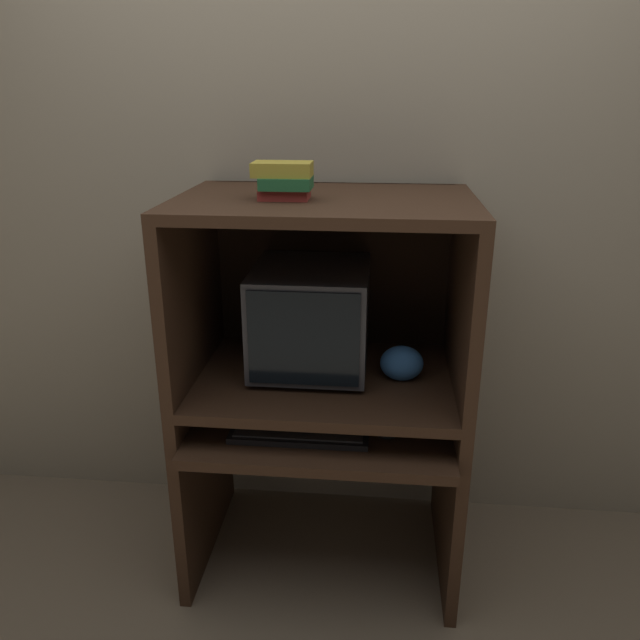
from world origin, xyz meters
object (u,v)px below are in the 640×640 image
at_px(keyboard, 299,433).
at_px(snack_bag, 402,363).
at_px(crt_monitor, 311,317).
at_px(book_stack, 284,180).
at_px(mouse, 387,434).

relative_size(keyboard, snack_bag, 3.07).
height_order(crt_monitor, snack_bag, crt_monitor).
relative_size(snack_bag, book_stack, 0.82).
bearing_deg(snack_bag, keyboard, -149.27).
xyz_separation_m(crt_monitor, book_stack, (-0.07, -0.12, 0.49)).
bearing_deg(keyboard, snack_bag, 30.73).
distance_m(crt_monitor, mouse, 0.49).
relative_size(keyboard, book_stack, 2.52).
bearing_deg(book_stack, keyboard, -69.09).
relative_size(keyboard, mouse, 6.89).
xyz_separation_m(crt_monitor, keyboard, (-0.01, -0.27, -0.31)).
bearing_deg(snack_bag, crt_monitor, 167.61).
xyz_separation_m(snack_bag, book_stack, (-0.39, -0.05, 0.62)).
relative_size(crt_monitor, snack_bag, 3.00).
distance_m(mouse, book_stack, 0.88).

